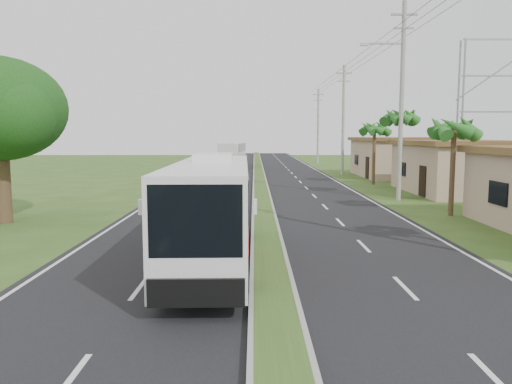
{
  "coord_description": "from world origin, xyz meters",
  "views": [
    {
      "loc": [
        -0.47,
        -12.74,
        4.02
      ],
      "look_at": [
        -0.41,
        6.72,
        1.8
      ],
      "focal_mm": 35.0,
      "sensor_mm": 36.0,
      "label": 1
    }
  ],
  "objects": [
    {
      "name": "ground",
      "position": [
        0.0,
        0.0,
        0.0
      ],
      "size": [
        180.0,
        180.0,
        0.0
      ],
      "primitive_type": "plane",
      "color": "#324C1B",
      "rests_on": "ground"
    },
    {
      "name": "road_asphalt",
      "position": [
        0.0,
        20.0,
        0.01
      ],
      "size": [
        14.0,
        160.0,
        0.02
      ],
      "primitive_type": "cube",
      "color": "black",
      "rests_on": "ground"
    },
    {
      "name": "median_strip",
      "position": [
        0.0,
        20.0,
        0.1
      ],
      "size": [
        1.2,
        160.0,
        0.18
      ],
      "color": "gray",
      "rests_on": "ground"
    },
    {
      "name": "lane_edge_left",
      "position": [
        -6.7,
        20.0,
        0.0
      ],
      "size": [
        0.12,
        160.0,
        0.01
      ],
      "primitive_type": "cube",
      "color": "silver",
      "rests_on": "ground"
    },
    {
      "name": "lane_edge_right",
      "position": [
        6.7,
        20.0,
        0.0
      ],
      "size": [
        0.12,
        160.0,
        0.01
      ],
      "primitive_type": "cube",
      "color": "silver",
      "rests_on": "ground"
    },
    {
      "name": "shop_mid",
      "position": [
        14.0,
        22.0,
        1.86
      ],
      "size": [
        7.6,
        10.6,
        3.67
      ],
      "color": "tan",
      "rests_on": "ground"
    },
    {
      "name": "shop_far",
      "position": [
        14.0,
        36.0,
        1.93
      ],
      "size": [
        8.6,
        11.6,
        3.82
      ],
      "color": "tan",
      "rests_on": "ground"
    },
    {
      "name": "palm_verge_b",
      "position": [
        9.4,
        12.0,
        4.36
      ],
      "size": [
        2.4,
        2.4,
        5.05
      ],
      "color": "#473321",
      "rests_on": "ground"
    },
    {
      "name": "palm_verge_c",
      "position": [
        8.8,
        19.0,
        5.12
      ],
      "size": [
        2.4,
        2.4,
        5.85
      ],
      "color": "#473321",
      "rests_on": "ground"
    },
    {
      "name": "palm_verge_d",
      "position": [
        9.3,
        28.0,
        4.55
      ],
      "size": [
        2.4,
        2.4,
        5.25
      ],
      "color": "#473321",
      "rests_on": "ground"
    },
    {
      "name": "utility_pole_b",
      "position": [
        8.47,
        18.0,
        6.26
      ],
      "size": [
        3.2,
        0.28,
        12.0
      ],
      "color": "gray",
      "rests_on": "ground"
    },
    {
      "name": "utility_pole_c",
      "position": [
        8.5,
        38.0,
        5.67
      ],
      "size": [
        1.6,
        0.28,
        11.0
      ],
      "color": "gray",
      "rests_on": "ground"
    },
    {
      "name": "utility_pole_d",
      "position": [
        8.5,
        58.0,
        5.42
      ],
      "size": [
        1.6,
        0.28,
        10.5
      ],
      "color": "gray",
      "rests_on": "ground"
    },
    {
      "name": "coach_bus_main",
      "position": [
        -1.8,
        2.86,
        1.88
      ],
      "size": [
        2.42,
        10.62,
        3.42
      ],
      "rotation": [
        0.0,
        0.0,
        0.02
      ],
      "color": "silver",
      "rests_on": "ground"
    },
    {
      "name": "coach_bus_far",
      "position": [
        -3.18,
        49.96,
        1.75
      ],
      "size": [
        3.17,
        10.75,
        3.09
      ],
      "rotation": [
        0.0,
        0.0,
        -0.08
      ],
      "color": "silver",
      "rests_on": "ground"
    },
    {
      "name": "motorcyclist",
      "position": [
        -2.0,
        8.28,
        0.88
      ],
      "size": [
        1.7,
        0.76,
        2.36
      ],
      "rotation": [
        0.0,
        0.0,
        0.19
      ],
      "color": "black",
      "rests_on": "ground"
    }
  ]
}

